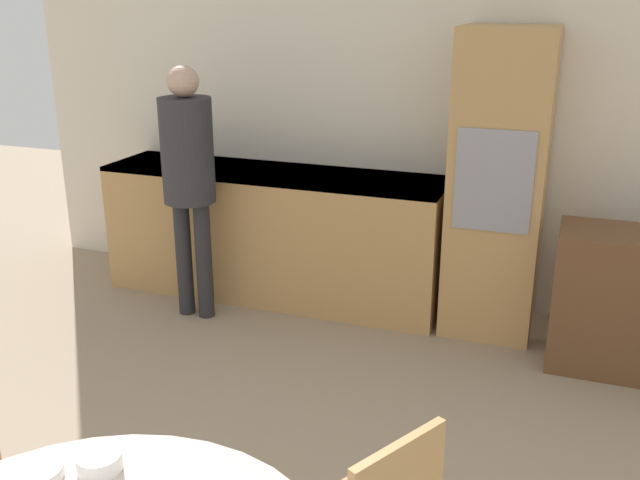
{
  "coord_description": "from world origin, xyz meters",
  "views": [
    {
      "loc": [
        0.93,
        0.0,
        2.05
      ],
      "look_at": [
        -0.01,
        2.56,
        1.11
      ],
      "focal_mm": 40.0,
      "sensor_mm": 36.0,
      "label": 1
    }
  ],
  "objects_px": {
    "bowl_near": "(99,463)",
    "bowl_centre": "(35,473)",
    "oven_unit": "(498,185)",
    "person_standing": "(188,166)"
  },
  "relations": [
    {
      "from": "bowl_centre",
      "to": "person_standing",
      "type": "bearing_deg",
      "value": 110.94
    },
    {
      "from": "oven_unit",
      "to": "bowl_centre",
      "type": "bearing_deg",
      "value": -106.19
    },
    {
      "from": "bowl_near",
      "to": "person_standing",
      "type": "bearing_deg",
      "value": 114.52
    },
    {
      "from": "person_standing",
      "to": "bowl_centre",
      "type": "distance_m",
      "value": 2.76
    },
    {
      "from": "oven_unit",
      "to": "person_standing",
      "type": "xyz_separation_m",
      "value": [
        -1.87,
        -0.51,
        0.08
      ]
    },
    {
      "from": "oven_unit",
      "to": "bowl_near",
      "type": "height_order",
      "value": "oven_unit"
    },
    {
      "from": "bowl_near",
      "to": "bowl_centre",
      "type": "distance_m",
      "value": 0.17
    },
    {
      "from": "bowl_near",
      "to": "bowl_centre",
      "type": "height_order",
      "value": "bowl_near"
    },
    {
      "from": "oven_unit",
      "to": "bowl_centre",
      "type": "distance_m",
      "value": 3.21
    },
    {
      "from": "person_standing",
      "to": "bowl_near",
      "type": "bearing_deg",
      "value": -65.48
    }
  ]
}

